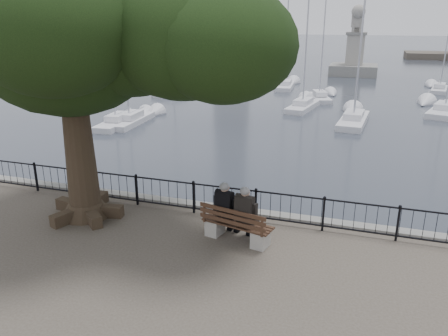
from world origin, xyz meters
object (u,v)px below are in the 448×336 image
at_px(person_left, 227,211).
at_px(tree, 94,27).
at_px(person_right, 247,216).
at_px(lion_monument, 354,58).
at_px(bench, 236,229).

height_order(person_left, tree, tree).
height_order(person_left, person_right, same).
distance_m(person_left, lion_monument, 48.64).
relative_size(tree, lion_monument, 1.22).
xyz_separation_m(person_left, tree, (-3.81, 0.09, 4.86)).
bearing_deg(person_right, bench, -169.57).
xyz_separation_m(person_left, lion_monument, (1.52, 48.62, 0.37)).
bearing_deg(tree, person_right, -2.94).
bearing_deg(bench, lion_monument, 88.59).
bearing_deg(tree, bench, -3.88).
distance_m(bench, person_right, 0.50).
height_order(bench, tree, tree).
bearing_deg(lion_monument, bench, -91.41).
height_order(bench, person_left, person_left).
xyz_separation_m(person_left, person_right, (0.61, -0.14, 0.00)).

